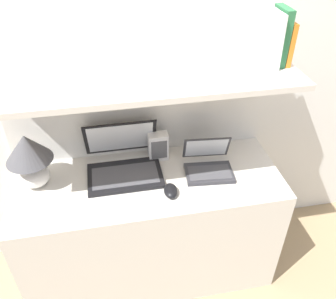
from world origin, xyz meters
name	(u,v)px	position (x,y,z in m)	size (l,w,h in m)	color
wall_back	(136,70)	(0.00, 0.59, 1.20)	(6.00, 0.05, 2.40)	white
desk	(151,228)	(0.00, 0.26, 0.37)	(1.39, 0.53, 0.74)	silver
back_riser	(142,162)	(0.00, 0.55, 0.64)	(1.39, 0.04, 1.27)	white
shelf	(142,77)	(0.00, 0.33, 1.28)	(1.39, 0.47, 0.03)	silver
table_lamp	(29,156)	(-0.56, 0.35, 0.92)	(0.22, 0.22, 0.30)	white
laptop_large	(124,162)	(-0.11, 0.37, 0.79)	(0.38, 0.34, 0.25)	black
laptop_small	(208,165)	(0.32, 0.29, 0.77)	(0.27, 0.25, 0.17)	#333338
computer_mouse	(171,191)	(0.09, 0.15, 0.76)	(0.07, 0.11, 0.04)	black
router_box	(158,146)	(0.08, 0.44, 0.82)	(0.11, 0.07, 0.16)	white
book_orange	(286,42)	(0.65, 0.33, 1.40)	(0.02, 0.13, 0.19)	orange
book_green	(280,36)	(0.62, 0.33, 1.42)	(0.04, 0.13, 0.25)	#2D7042
book_white	(272,38)	(0.58, 0.33, 1.42)	(0.04, 0.17, 0.24)	silver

